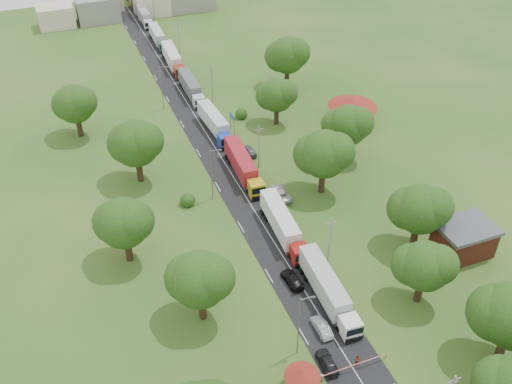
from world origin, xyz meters
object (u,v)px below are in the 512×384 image
guard_booth (302,377)px  car_lane_mid (322,327)px  info_sign (232,119)px  pedestrian_near (357,361)px  truck_0 (327,289)px  car_lane_front (327,362)px  boom_barrier (345,369)px

guard_booth → car_lane_mid: bearing=48.5°
info_sign → pedestrian_near: info_sign is taller
truck_0 → pedestrian_near: size_ratio=9.31×
info_sign → car_lane_front: 58.82m
boom_barrier → truck_0: size_ratio=0.60×
truck_0 → pedestrian_near: (-1.42, -11.16, -1.44)m
truck_0 → car_lane_front: 11.15m
boom_barrier → info_sign: 60.39m
info_sign → car_lane_front: info_sign is taller
boom_barrier → truck_0: (3.44, 11.66, 1.38)m
info_sign → car_lane_front: size_ratio=0.94×
guard_booth → car_lane_front: bearing=22.2°
boom_barrier → guard_booth: (-5.84, -0.00, 1.27)m
truck_0 → car_lane_front: bearing=-116.5°
truck_0 → car_lane_mid: 5.80m
guard_booth → info_sign: info_sign is taller
guard_booth → truck_0: truck_0 is taller
car_lane_front → truck_0: bearing=-113.0°
guard_booth → boom_barrier: bearing=0.0°
truck_0 → car_lane_front: truck_0 is taller
boom_barrier → pedestrian_near: 2.09m
info_sign → car_lane_front: (-8.05, -58.22, -2.26)m
info_sign → truck_0: bearing=-93.7°
guard_booth → info_sign: size_ratio=1.07×
truck_0 → pedestrian_near: truck_0 is taller
guard_booth → info_sign: 61.27m
guard_booth → car_lane_mid: size_ratio=1.03×
car_lane_mid → pedestrian_near: bearing=104.3°
guard_booth → car_lane_mid: 9.46m
boom_barrier → guard_booth: size_ratio=2.10×
info_sign → truck_0: 48.45m
truck_0 → boom_barrier: bearing=-106.4°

